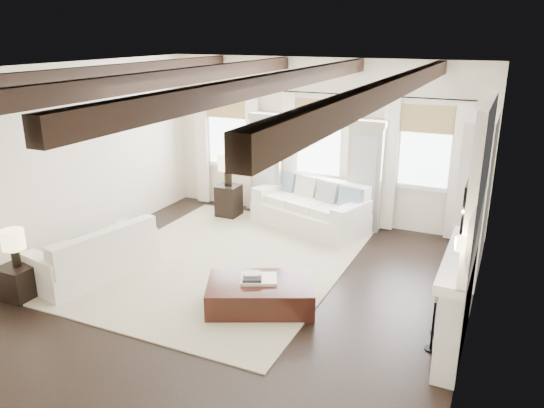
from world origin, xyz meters
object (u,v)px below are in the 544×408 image
at_px(side_table_front, 20,281).
at_px(side_table_back, 229,201).
at_px(sofa_left, 96,257).
at_px(ottoman, 260,295).
at_px(sofa_back, 311,209).

distance_m(side_table_front, side_table_back, 4.46).
relative_size(sofa_left, ottoman, 1.41).
distance_m(sofa_back, sofa_left, 4.12).
height_order(sofa_left, ottoman, sofa_left).
bearing_deg(side_table_back, sofa_back, 2.77).
relative_size(ottoman, side_table_front, 3.00).
relative_size(sofa_back, side_table_back, 3.68).
height_order(sofa_back, side_table_front, sofa_back).
bearing_deg(sofa_back, sofa_left, -123.49).
xyz_separation_m(sofa_back, ottoman, (0.47, -3.24, -0.19)).
xyz_separation_m(sofa_back, side_table_front, (-2.81, -4.43, -0.14)).
bearing_deg(side_table_front, sofa_back, 57.59).
distance_m(sofa_back, side_table_back, 1.79).
relative_size(sofa_back, sofa_left, 1.18).
distance_m(sofa_back, ottoman, 3.28).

